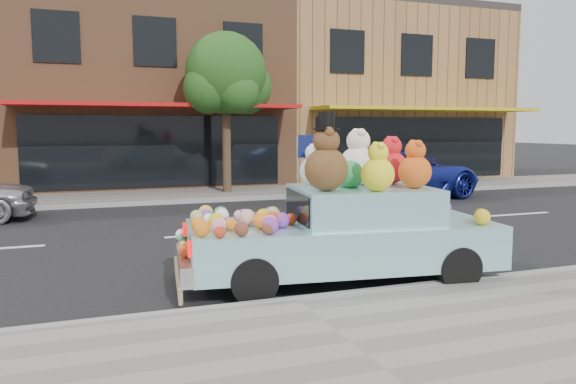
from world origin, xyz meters
name	(u,v)px	position (x,y,z in m)	size (l,w,h in m)	color
ground	(209,235)	(0.00, 0.00, 0.00)	(120.00, 120.00, 0.00)	black
near_sidewalk	(351,348)	(0.00, -6.50, 0.06)	(60.00, 3.00, 0.12)	gray
far_sidewalk	(165,196)	(0.00, 6.50, 0.06)	(60.00, 3.00, 0.12)	gray
near_kerb	(296,302)	(0.00, -5.00, 0.07)	(60.00, 0.12, 0.13)	gray
far_kerb	(172,202)	(0.00, 5.00, 0.07)	(60.00, 0.12, 0.13)	gray
storefront_mid	(144,91)	(0.00, 11.97, 3.64)	(10.00, 9.80, 7.30)	#8F5D3C
storefront_right	(368,96)	(10.00, 11.97, 3.64)	(10.00, 9.80, 7.30)	olive
street_tree	(226,80)	(2.03, 6.55, 3.69)	(3.00, 2.70, 5.22)	#38281C
car_blue	(399,174)	(6.80, 3.84, 0.76)	(2.53, 5.48, 1.52)	navy
art_car	(344,225)	(1.07, -4.11, 0.82)	(4.66, 2.29, 2.39)	black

